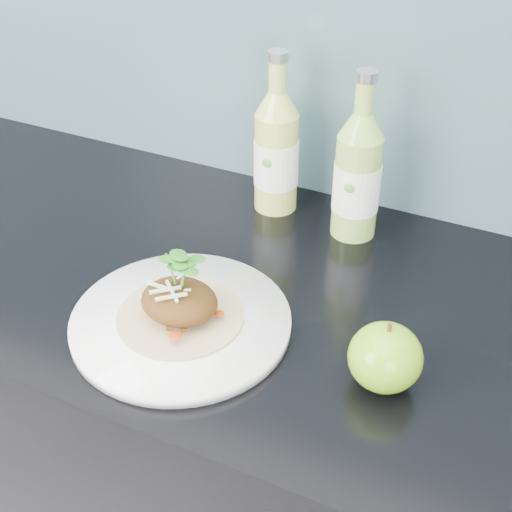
# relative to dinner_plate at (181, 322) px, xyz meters

# --- Properties ---
(kitchen_counter) EXTENTS (4.00, 0.60, 0.90)m
(kitchen_counter) POSITION_rel_dinner_plate_xyz_m (0.09, 0.13, -0.46)
(kitchen_counter) COLOR black
(kitchen_counter) RESTS_ON ground
(dinner_plate) EXTENTS (0.38, 0.38, 0.02)m
(dinner_plate) POSITION_rel_dinner_plate_xyz_m (0.00, 0.00, 0.00)
(dinner_plate) COLOR white
(dinner_plate) RESTS_ON kitchen_counter
(pork_taco) EXTENTS (0.17, 0.17, 0.10)m
(pork_taco) POSITION_rel_dinner_plate_xyz_m (-0.00, 0.00, 0.04)
(pork_taco) COLOR tan
(pork_taco) RESTS_ON dinner_plate
(green_apple) EXTENTS (0.10, 0.10, 0.09)m
(green_apple) POSITION_rel_dinner_plate_xyz_m (0.27, 0.02, 0.03)
(green_apple) COLOR #539410
(green_apple) RESTS_ON kitchen_counter
(cider_bottle_left) EXTENTS (0.08, 0.08, 0.26)m
(cider_bottle_left) POSITION_rel_dinner_plate_xyz_m (-0.01, 0.33, 0.09)
(cider_bottle_left) COLOR #B4C652
(cider_bottle_left) RESTS_ON kitchen_counter
(cider_bottle_right) EXTENTS (0.08, 0.08, 0.26)m
(cider_bottle_right) POSITION_rel_dinner_plate_xyz_m (0.13, 0.31, 0.09)
(cider_bottle_right) COLOR #92B94D
(cider_bottle_right) RESTS_ON kitchen_counter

